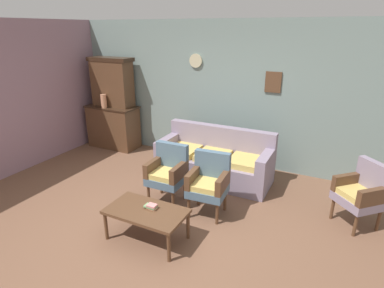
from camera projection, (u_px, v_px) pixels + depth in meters
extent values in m
plane|color=brown|center=(152.00, 228.00, 4.25)|extent=(7.68, 7.68, 0.00)
cube|color=gray|center=(225.00, 94.00, 5.98)|extent=(6.40, 0.06, 2.70)
cube|color=brown|center=(273.00, 82.00, 5.46)|extent=(0.28, 0.02, 0.36)
cylinder|color=beige|center=(196.00, 61.00, 5.98)|extent=(0.26, 0.03, 0.26)
cube|color=brown|center=(114.00, 127.00, 7.02)|extent=(1.10, 0.52, 0.90)
cube|color=#342115|center=(112.00, 107.00, 6.86)|extent=(1.16, 0.55, 0.03)
cube|color=brown|center=(112.00, 84.00, 6.75)|extent=(0.90, 0.36, 0.95)
cube|color=#342115|center=(110.00, 59.00, 6.57)|extent=(0.99, 0.38, 0.08)
cylinder|color=tan|center=(104.00, 101.00, 6.67)|extent=(0.12, 0.12, 0.29)
cube|color=gray|center=(214.00, 168.00, 5.53)|extent=(1.98, 0.80, 0.42)
cube|color=gray|center=(221.00, 139.00, 5.64)|extent=(1.98, 0.16, 0.48)
cube|color=gray|center=(266.00, 160.00, 5.04)|extent=(0.16, 0.80, 0.24)
cube|color=gray|center=(169.00, 143.00, 5.80)|extent=(0.16, 0.80, 0.24)
cube|color=tan|center=(245.00, 162.00, 5.17)|extent=(0.52, 0.56, 0.10)
cube|color=tan|center=(213.00, 156.00, 5.41)|extent=(0.52, 0.56, 0.10)
cube|color=tan|center=(183.00, 150.00, 5.65)|extent=(0.52, 0.56, 0.10)
cube|color=slate|center=(166.00, 179.00, 4.76)|extent=(0.53, 0.49, 0.12)
cube|color=tan|center=(166.00, 175.00, 4.71)|extent=(0.45, 0.42, 0.10)
cube|color=slate|center=(172.00, 157.00, 4.83)|extent=(0.52, 0.11, 0.46)
cube|color=brown|center=(179.00, 172.00, 4.61)|extent=(0.09, 0.48, 0.22)
cube|color=brown|center=(154.00, 167.00, 4.79)|extent=(0.09, 0.48, 0.22)
cylinder|color=brown|center=(173.00, 201.00, 4.59)|extent=(0.04, 0.04, 0.32)
cylinder|color=brown|center=(149.00, 195.00, 4.76)|extent=(0.04, 0.04, 0.32)
cylinder|color=brown|center=(185.00, 190.00, 4.92)|extent=(0.04, 0.04, 0.32)
cylinder|color=brown|center=(161.00, 184.00, 5.08)|extent=(0.04, 0.04, 0.32)
cube|color=slate|center=(208.00, 190.00, 4.44)|extent=(0.56, 0.52, 0.12)
cube|color=tan|center=(207.00, 185.00, 4.39)|extent=(0.47, 0.44, 0.10)
cube|color=slate|center=(213.00, 166.00, 4.51)|extent=(0.53, 0.14, 0.46)
cube|color=brown|center=(223.00, 182.00, 4.30)|extent=(0.12, 0.48, 0.22)
cube|color=brown|center=(193.00, 177.00, 4.46)|extent=(0.12, 0.48, 0.22)
cylinder|color=brown|center=(217.00, 214.00, 4.28)|extent=(0.04, 0.04, 0.32)
cylinder|color=brown|center=(189.00, 207.00, 4.43)|extent=(0.04, 0.04, 0.32)
cylinder|color=brown|center=(225.00, 200.00, 4.61)|extent=(0.04, 0.04, 0.32)
cylinder|color=brown|center=(198.00, 195.00, 4.76)|extent=(0.04, 0.04, 0.32)
cube|color=gray|center=(358.00, 200.00, 4.19)|extent=(0.71, 0.71, 0.12)
cube|color=tan|center=(358.00, 194.00, 4.16)|extent=(0.60, 0.60, 0.10)
cube|color=gray|center=(374.00, 179.00, 4.15)|extent=(0.43, 0.44, 0.46)
cube|color=brown|center=(374.00, 197.00, 3.94)|extent=(0.40, 0.39, 0.22)
cube|color=brown|center=(348.00, 181.00, 4.33)|extent=(0.40, 0.39, 0.22)
cylinder|color=brown|center=(355.00, 225.00, 4.03)|extent=(0.04, 0.04, 0.32)
cylinder|color=brown|center=(332.00, 208.00, 4.40)|extent=(0.04, 0.04, 0.32)
cylinder|color=brown|center=(378.00, 220.00, 4.14)|extent=(0.04, 0.04, 0.32)
cylinder|color=brown|center=(354.00, 204.00, 4.51)|extent=(0.04, 0.04, 0.32)
cube|color=brown|center=(146.00, 211.00, 3.90)|extent=(1.00, 0.56, 0.04)
cylinder|color=brown|center=(129.00, 208.00, 4.36)|extent=(0.04, 0.04, 0.38)
cylinder|color=brown|center=(188.00, 225.00, 3.98)|extent=(0.04, 0.04, 0.38)
cylinder|color=brown|center=(106.00, 226.00, 3.96)|extent=(0.04, 0.04, 0.38)
cylinder|color=brown|center=(169.00, 247.00, 3.58)|extent=(0.04, 0.04, 0.38)
cube|color=#EAA381|center=(152.00, 208.00, 3.91)|extent=(0.12, 0.08, 0.02)
cube|color=#74A16A|center=(151.00, 206.00, 3.92)|extent=(0.16, 0.10, 0.02)
cube|color=#D38683|center=(152.00, 205.00, 3.90)|extent=(0.12, 0.09, 0.02)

